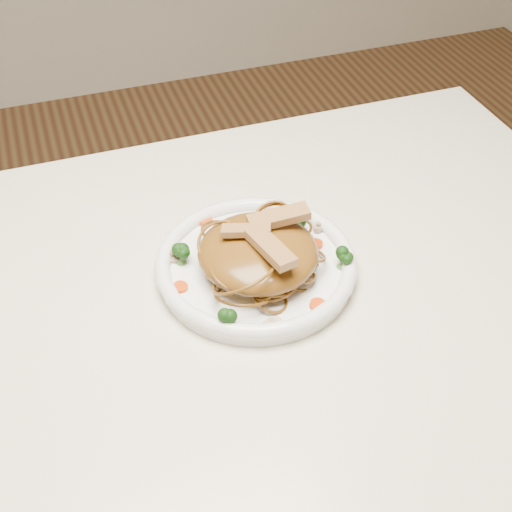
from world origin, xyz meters
name	(u,v)px	position (x,y,z in m)	size (l,w,h in m)	color
table	(206,374)	(0.00, 0.00, 0.65)	(1.20, 0.80, 0.75)	silver
plate	(256,269)	(0.09, 0.06, 0.76)	(0.25, 0.25, 0.02)	white
noodle_mound	(258,252)	(0.09, 0.05, 0.79)	(0.15, 0.15, 0.05)	brown
chicken_a	(279,217)	(0.12, 0.07, 0.83)	(0.08, 0.02, 0.01)	#AA8A50
chicken_b	(246,230)	(0.08, 0.06, 0.83)	(0.06, 0.02, 0.01)	#AA8A50
chicken_c	(270,248)	(0.09, 0.02, 0.83)	(0.08, 0.03, 0.01)	#AA8A50
broccoli_0	(296,222)	(0.16, 0.10, 0.78)	(0.03, 0.03, 0.03)	#153B0C
broccoli_1	(181,253)	(0.00, 0.09, 0.78)	(0.03, 0.03, 0.03)	#153B0C
broccoli_2	(230,316)	(0.03, -0.03, 0.78)	(0.03, 0.03, 0.03)	#153B0C
broccoli_3	(343,257)	(0.19, 0.02, 0.78)	(0.03, 0.03, 0.03)	#153B0C
carrot_0	(269,216)	(0.14, 0.14, 0.77)	(0.02, 0.02, 0.01)	#DE3D08
carrot_1	(181,287)	(-0.01, 0.05, 0.77)	(0.02, 0.02, 0.01)	#DE3D08
carrot_2	(315,244)	(0.17, 0.07, 0.77)	(0.02, 0.02, 0.01)	#DE3D08
carrot_3	(205,221)	(0.05, 0.16, 0.77)	(0.02, 0.02, 0.01)	#DE3D08
carrot_4	(318,305)	(0.13, -0.04, 0.77)	(0.02, 0.02, 0.01)	#DE3D08
mushroom_0	(272,326)	(0.07, -0.05, 0.77)	(0.03, 0.03, 0.01)	tan
mushroom_1	(318,228)	(0.19, 0.10, 0.77)	(0.02, 0.02, 0.01)	tan
mushroom_2	(172,257)	(-0.01, 0.10, 0.77)	(0.03, 0.03, 0.01)	tan
mushroom_3	(281,218)	(0.15, 0.13, 0.77)	(0.02, 0.02, 0.01)	tan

